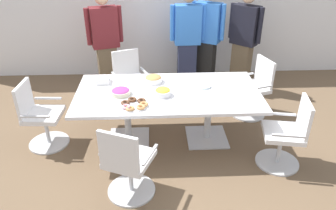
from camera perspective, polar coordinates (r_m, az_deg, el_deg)
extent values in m
cube|color=brown|center=(4.66, 0.00, -5.98)|extent=(10.00, 10.00, 0.01)
cube|color=white|center=(6.34, -1.05, 17.51)|extent=(8.00, 0.10, 2.80)
cube|color=silver|center=(4.28, 0.00, 2.11)|extent=(2.40, 1.20, 0.04)
cube|color=silver|center=(4.66, -6.81, -5.94)|extent=(0.56, 0.56, 0.02)
cylinder|color=silver|center=(4.47, -7.07, -2.19)|extent=(0.09, 0.09, 0.69)
cube|color=silver|center=(4.70, 6.74, -5.59)|extent=(0.56, 0.56, 0.02)
cylinder|color=silver|center=(4.51, 7.00, -1.85)|extent=(0.09, 0.09, 0.69)
cylinder|color=silver|center=(5.50, -6.28, -0.03)|extent=(0.70, 0.70, 0.02)
cylinder|color=silver|center=(5.40, -6.40, 1.96)|extent=(0.05, 0.05, 0.41)
cube|color=white|center=(5.30, -6.54, 4.21)|extent=(0.60, 0.60, 0.06)
cube|color=white|center=(5.39, -7.41, 7.37)|extent=(0.42, 0.20, 0.42)
cube|color=silver|center=(5.32, -4.10, 5.86)|extent=(0.17, 0.35, 0.02)
cube|color=silver|center=(5.18, -9.18, 4.91)|extent=(0.17, 0.35, 0.02)
cylinder|color=silver|center=(4.85, -19.97, -6.19)|extent=(0.57, 0.57, 0.02)
cylinder|color=silver|center=(4.73, -20.40, -4.05)|extent=(0.05, 0.05, 0.41)
cube|color=white|center=(4.62, -20.89, -1.62)|extent=(0.49, 0.49, 0.06)
cube|color=white|center=(4.59, -23.85, 1.00)|extent=(0.07, 0.44, 0.42)
cube|color=silver|center=(4.76, -20.19, 1.12)|extent=(0.37, 0.05, 0.02)
cube|color=silver|center=(4.37, -22.21, -1.90)|extent=(0.37, 0.05, 0.02)
cylinder|color=silver|center=(3.87, -6.37, -14.51)|extent=(0.71, 0.71, 0.02)
cylinder|color=silver|center=(3.73, -6.55, -12.11)|extent=(0.05, 0.05, 0.41)
cube|color=white|center=(3.58, -6.76, -9.30)|extent=(0.60, 0.60, 0.06)
cube|color=white|center=(3.29, -8.64, -8.11)|extent=(0.42, 0.21, 0.42)
cube|color=silver|center=(3.61, -10.38, -6.87)|extent=(0.17, 0.35, 0.02)
cube|color=silver|center=(3.42, -3.16, -8.66)|extent=(0.17, 0.35, 0.02)
cylinder|color=silver|center=(4.45, 18.46, -9.41)|extent=(0.63, 0.63, 0.02)
cylinder|color=silver|center=(4.32, 18.90, -7.16)|extent=(0.05, 0.05, 0.41)
cube|color=white|center=(4.20, 19.40, -4.58)|extent=(0.53, 0.53, 0.06)
cube|color=white|center=(4.13, 22.78, -1.92)|extent=(0.12, 0.44, 0.42)
cube|color=silver|center=(3.93, 20.28, -5.08)|extent=(0.37, 0.09, 0.02)
cube|color=silver|center=(4.34, 19.12, -1.48)|extent=(0.37, 0.09, 0.02)
cylinder|color=silver|center=(5.39, 13.68, -1.37)|extent=(0.67, 0.67, 0.02)
cylinder|color=silver|center=(5.29, 13.94, 0.63)|extent=(0.05, 0.05, 0.41)
cube|color=white|center=(5.18, 14.25, 2.90)|extent=(0.57, 0.57, 0.06)
cube|color=white|center=(5.20, 16.52, 5.58)|extent=(0.16, 0.43, 0.42)
cube|color=silver|center=(4.95, 15.90, 2.95)|extent=(0.36, 0.14, 0.02)
cube|color=silver|center=(5.32, 13.01, 5.17)|extent=(0.36, 0.14, 0.02)
cube|color=brown|center=(5.87, -10.37, 6.06)|extent=(0.37, 0.29, 0.84)
cube|color=maroon|center=(5.62, -11.06, 13.15)|extent=(0.49, 0.34, 0.67)
cylinder|color=maroon|center=(5.66, -8.39, 13.83)|extent=(0.10, 0.10, 0.60)
cylinder|color=maroon|center=(5.58, -13.83, 13.09)|extent=(0.10, 0.10, 0.60)
cube|color=#232842|center=(5.95, 3.27, 6.82)|extent=(0.33, 0.21, 0.84)
cube|color=blue|center=(5.71, 3.49, 13.83)|extent=(0.45, 0.24, 0.67)
cylinder|color=blue|center=(5.75, 6.20, 14.16)|extent=(0.08, 0.08, 0.60)
cylinder|color=blue|center=(5.67, 0.76, 14.12)|extent=(0.08, 0.08, 0.60)
cube|color=black|center=(6.06, 6.54, 7.12)|extent=(0.38, 0.33, 0.85)
cube|color=blue|center=(5.82, 6.96, 14.09)|extent=(0.49, 0.41, 0.67)
cylinder|color=blue|center=(5.73, 9.53, 14.02)|extent=(0.11, 0.11, 0.61)
cylinder|color=blue|center=(5.90, 4.51, 14.77)|extent=(0.11, 0.11, 0.61)
cube|color=brown|center=(6.08, 12.55, 6.62)|extent=(0.37, 0.36, 0.84)
cube|color=black|center=(5.84, 13.35, 13.41)|extent=(0.47, 0.46, 0.66)
cylinder|color=black|center=(5.73, 15.78, 13.15)|extent=(0.11, 0.11, 0.60)
cylinder|color=black|center=(5.95, 11.07, 14.26)|extent=(0.11, 0.11, 0.60)
cylinder|color=white|center=(4.16, -0.92, 2.13)|extent=(0.21, 0.21, 0.07)
ellipsoid|color=yellow|center=(4.14, -0.93, 2.59)|extent=(0.19, 0.19, 0.07)
cylinder|color=white|center=(4.52, -2.57, 4.42)|extent=(0.25, 0.25, 0.07)
ellipsoid|color=tan|center=(4.51, -2.58, 4.82)|extent=(0.22, 0.22, 0.06)
cylinder|color=beige|center=(4.23, -8.26, 2.19)|extent=(0.25, 0.25, 0.06)
ellipsoid|color=#9E3D8E|center=(4.22, -8.29, 2.53)|extent=(0.22, 0.22, 0.05)
cylinder|color=white|center=(3.95, -5.89, -0.08)|extent=(0.33, 0.33, 0.01)
torus|color=tan|center=(3.92, -4.24, 0.15)|extent=(0.11, 0.11, 0.03)
torus|color=brown|center=(4.00, -4.65, 0.77)|extent=(0.11, 0.11, 0.03)
torus|color=brown|center=(4.04, -6.26, 0.96)|extent=(0.11, 0.11, 0.03)
torus|color=brown|center=(3.98, -7.47, 0.41)|extent=(0.11, 0.11, 0.03)
torus|color=pink|center=(3.89, -7.34, -0.31)|extent=(0.11, 0.11, 0.03)
torus|color=tan|center=(3.85, -6.66, -0.58)|extent=(0.11, 0.11, 0.03)
torus|color=tan|center=(3.86, -4.77, -0.37)|extent=(0.11, 0.11, 0.03)
cylinder|color=white|center=(4.41, 6.27, 3.14)|extent=(0.18, 0.18, 0.01)
cylinder|color=silver|center=(4.41, 6.28, 3.21)|extent=(0.18, 0.18, 0.01)
cylinder|color=white|center=(4.41, 6.28, 3.28)|extent=(0.18, 0.18, 0.01)
cylinder|color=silver|center=(4.40, 6.29, 3.36)|extent=(0.18, 0.18, 0.01)
cylinder|color=white|center=(4.40, 6.29, 3.43)|extent=(0.18, 0.18, 0.01)
cube|color=white|center=(4.59, -11.33, 4.23)|extent=(0.18, 0.18, 0.07)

